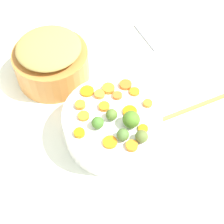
% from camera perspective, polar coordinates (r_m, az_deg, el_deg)
% --- Properties ---
extents(tabletop, '(2.40, 2.40, 0.02)m').
position_cam_1_polar(tabletop, '(0.94, 1.64, -5.12)').
color(tabletop, white).
rests_on(tabletop, ground).
extents(serving_bowl_carrots, '(0.26, 0.26, 0.10)m').
position_cam_1_polar(serving_bowl_carrots, '(0.90, 0.00, -2.26)').
color(serving_bowl_carrots, white).
rests_on(serving_bowl_carrots, tabletop).
extents(metal_pot, '(0.23, 0.23, 0.10)m').
position_cam_1_polar(metal_pot, '(1.05, -10.26, 7.99)').
color(metal_pot, '#C67D3A').
rests_on(metal_pot, tabletop).
extents(stuffing_mound, '(0.19, 0.19, 0.04)m').
position_cam_1_polar(stuffing_mound, '(1.00, -10.86, 10.80)').
color(stuffing_mound, tan).
rests_on(stuffing_mound, metal_pot).
extents(carrot_slice_0, '(0.05, 0.05, 0.01)m').
position_cam_1_polar(carrot_slice_0, '(0.90, -0.63, 4.06)').
color(carrot_slice_0, orange).
rests_on(carrot_slice_0, serving_bowl_carrots).
extents(carrot_slice_1, '(0.03, 0.03, 0.01)m').
position_cam_1_polar(carrot_slice_1, '(0.87, -5.48, 1.23)').
color(carrot_slice_1, orange).
rests_on(carrot_slice_1, serving_bowl_carrots).
extents(carrot_slice_2, '(0.04, 0.04, 0.01)m').
position_cam_1_polar(carrot_slice_2, '(0.90, 3.88, 3.50)').
color(carrot_slice_2, orange).
rests_on(carrot_slice_2, serving_bowl_carrots).
extents(carrot_slice_3, '(0.04, 0.04, 0.01)m').
position_cam_1_polar(carrot_slice_3, '(0.82, -5.63, -3.59)').
color(carrot_slice_3, orange).
rests_on(carrot_slice_3, serving_bowl_carrots).
extents(carrot_slice_4, '(0.05, 0.05, 0.01)m').
position_cam_1_polar(carrot_slice_4, '(0.86, 3.08, 0.09)').
color(carrot_slice_4, orange).
rests_on(carrot_slice_4, serving_bowl_carrots).
extents(carrot_slice_5, '(0.05, 0.05, 0.01)m').
position_cam_1_polar(carrot_slice_5, '(0.90, -4.31, 3.57)').
color(carrot_slice_5, orange).
rests_on(carrot_slice_5, serving_bowl_carrots).
extents(carrot_slice_6, '(0.03, 0.03, 0.01)m').
position_cam_1_polar(carrot_slice_6, '(0.80, 3.41, -5.81)').
color(carrot_slice_6, orange).
rests_on(carrot_slice_6, serving_bowl_carrots).
extents(carrot_slice_7, '(0.04, 0.04, 0.01)m').
position_cam_1_polar(carrot_slice_7, '(0.89, -2.16, 3.06)').
color(carrot_slice_7, orange).
rests_on(carrot_slice_7, serving_bowl_carrots).
extents(carrot_slice_8, '(0.05, 0.05, 0.01)m').
position_cam_1_polar(carrot_slice_8, '(0.81, -0.36, -5.21)').
color(carrot_slice_8, orange).
rests_on(carrot_slice_8, serving_bowl_carrots).
extents(carrot_slice_9, '(0.05, 0.05, 0.01)m').
position_cam_1_polar(carrot_slice_9, '(0.91, 2.35, 4.69)').
color(carrot_slice_9, orange).
rests_on(carrot_slice_9, serving_bowl_carrots).
extents(carrot_slice_10, '(0.04, 0.04, 0.01)m').
position_cam_1_polar(carrot_slice_10, '(0.87, -1.35, 0.95)').
color(carrot_slice_10, orange).
rests_on(carrot_slice_10, serving_bowl_carrots).
extents(carrot_slice_11, '(0.03, 0.03, 0.01)m').
position_cam_1_polar(carrot_slice_11, '(0.83, 5.34, -2.87)').
color(carrot_slice_11, orange).
rests_on(carrot_slice_11, serving_bowl_carrots).
extents(carrot_slice_12, '(0.04, 0.04, 0.01)m').
position_cam_1_polar(carrot_slice_12, '(0.85, -4.89, -0.70)').
color(carrot_slice_12, orange).
rests_on(carrot_slice_12, serving_bowl_carrots).
extents(carrot_slice_13, '(0.04, 0.04, 0.01)m').
position_cam_1_polar(carrot_slice_13, '(0.89, 0.94, 2.82)').
color(carrot_slice_13, orange).
rests_on(carrot_slice_13, serving_bowl_carrots).
extents(carrot_slice_14, '(0.03, 0.03, 0.01)m').
position_cam_1_polar(carrot_slice_14, '(0.88, 6.15, 1.49)').
color(carrot_slice_14, orange).
rests_on(carrot_slice_14, serving_bowl_carrots).
extents(brussels_sprout_0, '(0.03, 0.03, 0.03)m').
position_cam_1_polar(brussels_sprout_0, '(0.84, -0.06, -0.45)').
color(brussels_sprout_0, '#56782D').
rests_on(brussels_sprout_0, serving_bowl_carrots).
extents(brussels_sprout_1, '(0.03, 0.03, 0.03)m').
position_cam_1_polar(brussels_sprout_1, '(0.80, 1.88, -3.93)').
color(brussels_sprout_1, '#4E7332').
rests_on(brussels_sprout_1, serving_bowl_carrots).
extents(brussels_sprout_2, '(0.03, 0.03, 0.03)m').
position_cam_1_polar(brussels_sprout_2, '(0.80, 5.10, -4.20)').
color(brussels_sprout_2, '#5B6C31').
rests_on(brussels_sprout_2, serving_bowl_carrots).
extents(brussels_sprout_3, '(0.03, 0.03, 0.03)m').
position_cam_1_polar(brussels_sprout_3, '(0.82, -2.47, -1.85)').
color(brussels_sprout_3, '#49802E').
rests_on(brussels_sprout_3, serving_bowl_carrots).
extents(brussels_sprout_4, '(0.04, 0.04, 0.04)m').
position_cam_1_polar(brussels_sprout_4, '(0.82, 3.32, -1.28)').
color(brussels_sprout_4, '#4D7E24').
rests_on(brussels_sprout_4, serving_bowl_carrots).
extents(dish_towel, '(0.16, 0.14, 0.01)m').
position_cam_1_polar(dish_towel, '(1.23, 8.31, 13.36)').
color(dish_towel, '#A3A4B6').
rests_on(dish_towel, tabletop).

